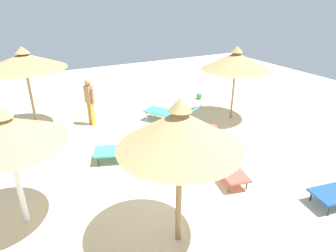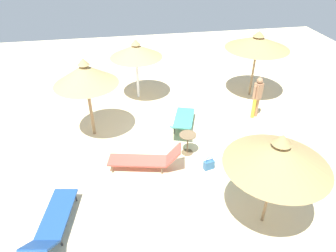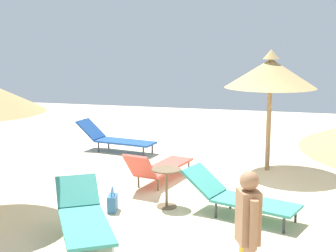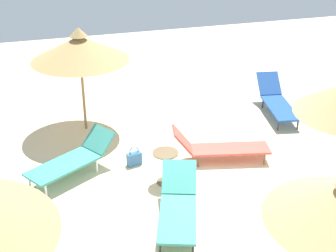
% 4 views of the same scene
% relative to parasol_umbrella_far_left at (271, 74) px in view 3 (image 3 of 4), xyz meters
% --- Properties ---
extents(ground, '(24.00, 24.00, 0.10)m').
position_rel_parasol_umbrella_far_left_xyz_m(ground, '(-0.94, -2.76, -2.31)').
color(ground, beige).
extents(parasol_umbrella_far_left, '(2.08, 2.08, 2.80)m').
position_rel_parasol_umbrella_far_left_xyz_m(parasol_umbrella_far_left, '(0.00, 0.00, 0.00)').
color(parasol_umbrella_far_left, olive).
rests_on(parasol_umbrella_far_left, ground).
extents(lounge_chair_center, '(2.14, 1.29, 0.76)m').
position_rel_parasol_umbrella_far_left_xyz_m(lounge_chair_center, '(-0.33, -3.14, -1.89)').
color(lounge_chair_center, teal).
rests_on(lounge_chair_center, ground).
extents(lounge_chair_front, '(1.01, 2.25, 0.83)m').
position_rel_parasol_umbrella_far_left_xyz_m(lounge_chair_front, '(-2.18, -1.63, -1.90)').
color(lounge_chair_front, '#CC4C3F').
rests_on(lounge_chair_front, ground).
extents(lounge_chair_back, '(1.62, 2.06, 0.80)m').
position_rel_parasol_umbrella_far_left_xyz_m(lounge_chair_back, '(-2.48, -4.80, -1.85)').
color(lounge_chair_back, teal).
rests_on(lounge_chair_back, ground).
extents(lounge_chair_near_left, '(2.28, 0.99, 0.81)m').
position_rel_parasol_umbrella_far_left_xyz_m(lounge_chair_near_left, '(-4.12, 0.84, -1.89)').
color(lounge_chair_near_left, '#1E478C').
rests_on(lounge_chair_near_left, ground).
extents(person_standing_far_left, '(0.31, 0.43, 1.64)m').
position_rel_parasol_umbrella_far_left_xyz_m(person_standing_far_left, '(0.08, -6.03, -1.33)').
color(person_standing_far_left, yellow).
rests_on(person_standing_far_left, ground).
extents(handbag, '(0.22, 0.34, 0.46)m').
position_rel_parasol_umbrella_far_left_xyz_m(handbag, '(-2.53, -3.46, -2.09)').
color(handbag, '#336699').
rests_on(handbag, ground).
extents(side_table_round, '(0.54, 0.54, 0.72)m').
position_rel_parasol_umbrella_far_left_xyz_m(side_table_round, '(-1.65, -3.00, -1.77)').
color(side_table_round, brown).
rests_on(side_table_round, ground).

